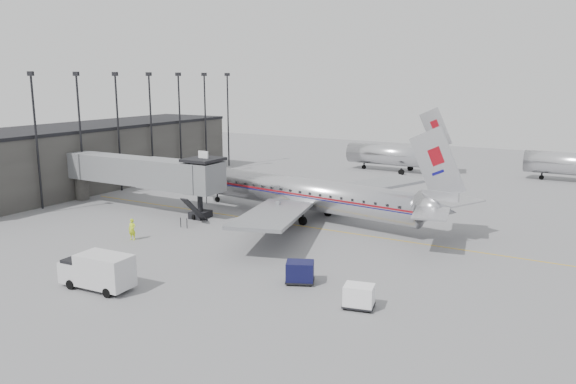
# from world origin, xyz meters

# --- Properties ---
(ground) EXTENTS (160.00, 160.00, 0.00)m
(ground) POSITION_xyz_m (0.00, 0.00, 0.00)
(ground) COLOR slate
(ground) RESTS_ON ground
(terminal) EXTENTS (12.00, 46.00, 8.00)m
(terminal) POSITION_xyz_m (-34.00, 10.00, 4.00)
(terminal) COLOR #393633
(terminal) RESTS_ON ground
(apron_line) EXTENTS (60.00, 0.15, 0.01)m
(apron_line) POSITION_xyz_m (3.00, 6.00, 0.01)
(apron_line) COLOR gold
(apron_line) RESTS_ON ground
(jet_bridge) EXTENTS (21.00, 6.20, 7.10)m
(jet_bridge) POSITION_xyz_m (-16.66, 3.67, 4.18)
(jet_bridge) COLOR slate
(jet_bridge) RESTS_ON ground
(floodlight_masts) EXTENTS (0.90, 42.25, 15.25)m
(floodlight_masts) POSITION_xyz_m (-27.50, 13.00, 8.36)
(floodlight_masts) COLOR black
(floodlight_masts) RESTS_ON ground
(distant_aircraft_near) EXTENTS (16.39, 3.20, 10.26)m
(distant_aircraft_near) POSITION_xyz_m (-1.79, 42.00, 2.73)
(distant_aircraft_near) COLOR silver
(distant_aircraft_near) RESTS_ON ground
(airliner) EXTENTS (33.34, 30.72, 10.57)m
(airliner) POSITION_xyz_m (0.66, 8.91, 2.66)
(airliner) COLOR silver
(airliner) RESTS_ON ground
(service_van) EXTENTS (5.58, 2.44, 2.58)m
(service_van) POSITION_xyz_m (-2.79, -16.00, 1.35)
(service_van) COLOR silver
(service_van) RESTS_ON ground
(baggage_cart_navy) EXTENTS (2.52, 2.28, 1.62)m
(baggage_cart_navy) POSITION_xyz_m (9.05, -7.98, 0.86)
(baggage_cart_navy) COLOR #0D0D34
(baggage_cart_navy) RESTS_ON ground
(baggage_cart_white) EXTENTS (2.25, 1.89, 1.55)m
(baggage_cart_white) POSITION_xyz_m (14.50, -10.00, 0.83)
(baggage_cart_white) COLOR white
(baggage_cart_white) RESTS_ON ground
(ramp_worker) EXTENTS (0.81, 0.62, 1.98)m
(ramp_worker) POSITION_xyz_m (-9.52, -6.00, 0.99)
(ramp_worker) COLOR #D6F71D
(ramp_worker) RESTS_ON ground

